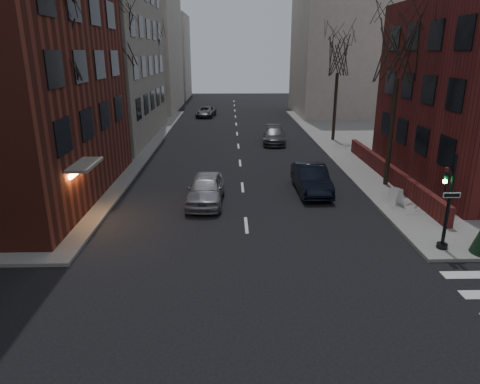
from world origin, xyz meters
The scene contains 17 objects.
low_wall_right centered at (9.30, 19.00, 0.65)m, with size 0.35×16.00×1.00m, color #5B1B1A.
building_distant_la centered at (-15.00, 55.00, 9.00)m, with size 14.00×16.00×18.00m, color beige.
building_distant_ra centered at (15.00, 50.00, 8.00)m, with size 14.00×14.00×16.00m, color beige.
building_distant_lb centered at (-13.00, 72.00, 7.00)m, with size 10.00×12.00×14.00m, color beige.
traffic_signal centered at (7.94, 8.99, 1.91)m, with size 0.76×0.44×4.00m.
tree_left_a centered at (-8.80, 14.00, 8.47)m, with size 4.18×4.18×10.26m.
tree_left_b centered at (-8.80, 26.00, 8.91)m, with size 4.40×4.40×10.80m.
tree_left_c centered at (-8.80, 40.00, 8.03)m, with size 3.96×3.96×9.72m.
tree_right_a centered at (8.80, 18.00, 8.03)m, with size 3.96×3.96×9.72m.
tree_right_b centered at (8.80, 32.00, 7.59)m, with size 3.74×3.74×9.18m.
streetlamp_near centered at (-8.20, 22.00, 4.24)m, with size 0.36×0.36×6.28m.
streetlamp_far centered at (-8.20, 42.00, 4.24)m, with size 0.36×0.36×6.28m.
parked_sedan centered at (4.00, 17.02, 0.81)m, with size 1.71×4.91×1.62m, color black.
car_lane_silver centered at (-2.09, 15.23, 0.80)m, with size 1.89×4.70×1.60m, color #A4A4AA.
car_lane_gray centered at (3.27, 31.14, 0.71)m, with size 1.98×4.88×1.42m, color #3F3F44.
car_lane_far centered at (-3.75, 47.97, 0.63)m, with size 2.09×4.52×1.26m, color #414246.
sandwich_board centered at (8.01, 14.28, 0.62)m, with size 0.42×0.58×0.94m, color white.
Camera 1 is at (-0.76, -6.90, 7.89)m, focal length 32.00 mm.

